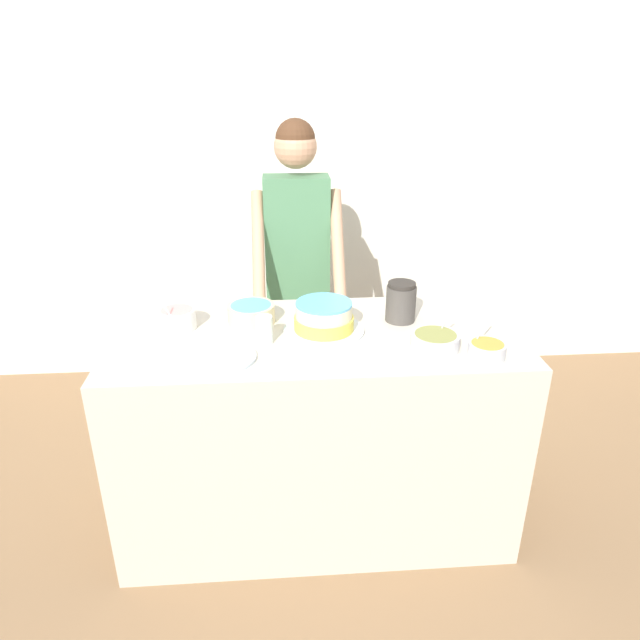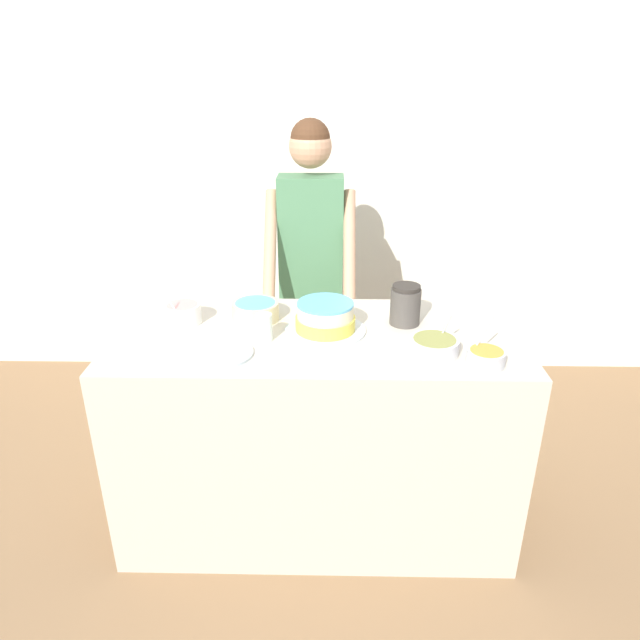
# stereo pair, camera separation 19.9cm
# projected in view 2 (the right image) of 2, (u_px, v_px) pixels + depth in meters

# --- Properties ---
(ground_plane) EXTENTS (14.00, 14.00, 0.00)m
(ground_plane) POSITION_uv_depth(u_px,v_px,m) (315.00, 575.00, 2.41)
(ground_plane) COLOR #93704C
(wall_back) EXTENTS (10.00, 0.05, 2.60)m
(wall_back) POSITION_uv_depth(u_px,v_px,m) (323.00, 181.00, 3.61)
(wall_back) COLOR silver
(wall_back) RESTS_ON ground_plane
(counter) EXTENTS (1.68, 0.77, 0.95)m
(counter) POSITION_uv_depth(u_px,v_px,m) (317.00, 429.00, 2.56)
(counter) COLOR beige
(counter) RESTS_ON ground_plane
(person_baker) EXTENTS (0.45, 0.47, 1.74)m
(person_baker) POSITION_uv_depth(u_px,v_px,m) (311.00, 249.00, 2.97)
(person_baker) COLOR #2D2D38
(person_baker) RESTS_ON ground_plane
(cake) EXTENTS (0.34, 0.34, 0.13)m
(cake) POSITION_uv_depth(u_px,v_px,m) (325.00, 318.00, 2.36)
(cake) COLOR silver
(cake) RESTS_ON counter
(frosting_bowl_pink) EXTENTS (0.16, 0.16, 0.14)m
(frosting_bowl_pink) POSITION_uv_depth(u_px,v_px,m) (183.00, 313.00, 2.45)
(frosting_bowl_pink) COLOR white
(frosting_bowl_pink) RESTS_ON counter
(frosting_bowl_orange) EXTENTS (0.14, 0.14, 0.17)m
(frosting_bowl_orange) POSITION_uv_depth(u_px,v_px,m) (486.00, 357.00, 2.11)
(frosting_bowl_orange) COLOR silver
(frosting_bowl_orange) RESTS_ON counter
(frosting_bowl_olive) EXTENTS (0.19, 0.19, 0.15)m
(frosting_bowl_olive) POSITION_uv_depth(u_px,v_px,m) (434.00, 345.00, 2.19)
(frosting_bowl_olive) COLOR silver
(frosting_bowl_olive) RESTS_ON counter
(frosting_bowl_blue) EXTENTS (0.20, 0.20, 0.08)m
(frosting_bowl_blue) POSITION_uv_depth(u_px,v_px,m) (256.00, 310.00, 2.48)
(frosting_bowl_blue) COLOR beige
(frosting_bowl_blue) RESTS_ON counter
(drinking_glass) EXTENTS (0.07, 0.07, 0.11)m
(drinking_glass) POSITION_uv_depth(u_px,v_px,m) (264.00, 327.00, 2.29)
(drinking_glass) COLOR silver
(drinking_glass) RESTS_ON counter
(ceramic_plate) EXTENTS (0.25, 0.25, 0.01)m
(ceramic_plate) POSITION_uv_depth(u_px,v_px,m) (221.00, 353.00, 2.19)
(ceramic_plate) COLOR silver
(ceramic_plate) RESTS_ON counter
(stoneware_jar) EXTENTS (0.13, 0.13, 0.17)m
(stoneware_jar) POSITION_uv_depth(u_px,v_px,m) (405.00, 305.00, 2.42)
(stoneware_jar) COLOR #4C4742
(stoneware_jar) RESTS_ON counter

